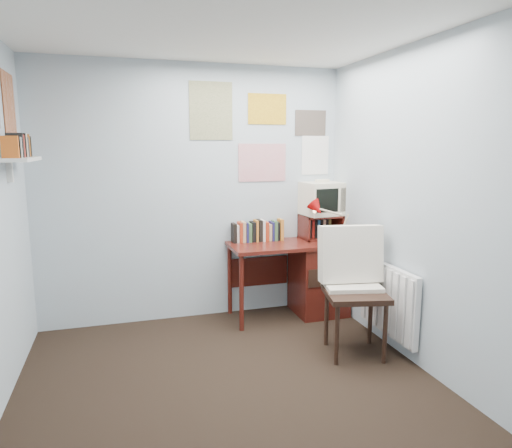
% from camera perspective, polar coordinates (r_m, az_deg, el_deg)
% --- Properties ---
extents(ground, '(3.50, 3.50, 0.00)m').
position_cam_1_polar(ground, '(3.28, -1.98, -21.90)').
color(ground, black).
rests_on(ground, ground).
extents(back_wall, '(3.00, 0.02, 2.50)m').
position_cam_1_polar(back_wall, '(4.53, -7.73, 3.72)').
color(back_wall, '#A7B3BF').
rests_on(back_wall, ground).
extents(right_wall, '(0.02, 3.50, 2.50)m').
position_cam_1_polar(right_wall, '(3.51, 22.28, 1.35)').
color(right_wall, '#A7B3BF').
rests_on(right_wall, ground).
extents(ceiling, '(3.00, 3.50, 0.02)m').
position_cam_1_polar(ceiling, '(2.90, -2.30, 25.40)').
color(ceiling, white).
rests_on(ceiling, back_wall).
extents(desk, '(1.20, 0.55, 0.76)m').
position_cam_1_polar(desk, '(4.76, 7.19, -6.33)').
color(desk, '#511912').
rests_on(desk, ground).
extents(desk_chair, '(0.62, 0.61, 1.03)m').
position_cam_1_polar(desk_chair, '(3.87, 12.35, -8.60)').
color(desk_chair, black).
rests_on(desk_chair, ground).
extents(desk_lamp, '(0.30, 0.27, 0.39)m').
position_cam_1_polar(desk_lamp, '(4.55, 11.21, -0.11)').
color(desk_lamp, '#B60C0C').
rests_on(desk_lamp, desk).
extents(tv_riser, '(0.40, 0.30, 0.25)m').
position_cam_1_polar(tv_riser, '(4.80, 8.07, -0.34)').
color(tv_riser, '#511912').
rests_on(tv_riser, desk).
extents(crt_tv, '(0.43, 0.40, 0.37)m').
position_cam_1_polar(crt_tv, '(4.78, 8.23, 3.36)').
color(crt_tv, beige).
rests_on(crt_tv, tv_riser).
extents(book_row, '(0.60, 0.14, 0.22)m').
position_cam_1_polar(book_row, '(4.64, 0.62, -0.78)').
color(book_row, '#511912').
rests_on(book_row, desk).
extents(radiator, '(0.09, 0.80, 0.60)m').
position_cam_1_polar(radiator, '(4.11, 16.24, -9.06)').
color(radiator, white).
rests_on(radiator, right_wall).
extents(wall_shelf, '(0.20, 0.62, 0.24)m').
position_cam_1_polar(wall_shelf, '(3.86, -27.36, 7.21)').
color(wall_shelf, white).
rests_on(wall_shelf, left_wall).
extents(posters_back, '(1.20, 0.01, 0.90)m').
position_cam_1_polar(posters_back, '(4.66, 0.81, 11.37)').
color(posters_back, white).
rests_on(posters_back, back_wall).
extents(posters_left, '(0.01, 0.70, 0.60)m').
position_cam_1_polar(posters_left, '(3.89, -29.20, 12.69)').
color(posters_left, white).
rests_on(posters_left, left_wall).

